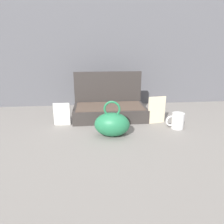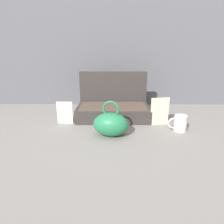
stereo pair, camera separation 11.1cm
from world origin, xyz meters
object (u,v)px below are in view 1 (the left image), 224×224
object	(u,v)px
info_card_left	(62,114)
teal_pouch_handbag	(113,124)
open_suitcase	(109,107)
coffee_mug	(177,121)
poster_card_right	(157,110)

from	to	relation	value
info_card_left	teal_pouch_handbag	bearing A→B (deg)	-30.34
open_suitcase	info_card_left	world-z (taller)	open_suitcase
open_suitcase	coffee_mug	distance (m)	0.44
open_suitcase	teal_pouch_handbag	xyz separation A→B (m)	(-0.01, -0.31, -0.00)
open_suitcase	coffee_mug	xyz separation A→B (m)	(0.37, -0.24, -0.02)
open_suitcase	teal_pouch_handbag	world-z (taller)	open_suitcase
coffee_mug	poster_card_right	size ratio (longest dim) A/B	0.63
info_card_left	poster_card_right	size ratio (longest dim) A/B	0.82
open_suitcase	poster_card_right	world-z (taller)	open_suitcase
open_suitcase	info_card_left	bearing A→B (deg)	-157.11
coffee_mug	info_card_left	size ratio (longest dim) A/B	0.77
open_suitcase	info_card_left	distance (m)	0.32
teal_pouch_handbag	poster_card_right	xyz separation A→B (m)	(0.29, 0.16, 0.02)
coffee_mug	info_card_left	bearing A→B (deg)	170.02
teal_pouch_handbag	coffee_mug	xyz separation A→B (m)	(0.38, 0.07, -0.02)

